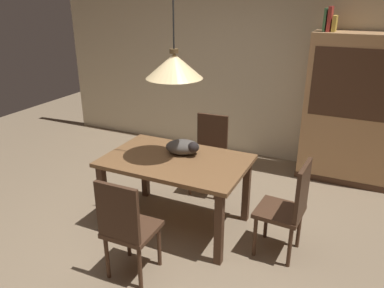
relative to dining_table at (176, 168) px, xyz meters
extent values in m
plane|color=#847056|center=(0.14, -0.45, -0.65)|extent=(10.00, 10.00, 0.00)
cube|color=beige|center=(0.14, 2.20, 0.80)|extent=(6.40, 0.10, 2.90)
cube|color=brown|center=(0.00, 0.00, 0.08)|extent=(1.40, 0.90, 0.04)
cube|color=#472D1E|center=(-0.62, -0.39, -0.29)|extent=(0.07, 0.07, 0.71)
cube|color=#472D1E|center=(0.62, -0.39, -0.29)|extent=(0.07, 0.07, 0.71)
cube|color=#472D1E|center=(-0.62, 0.39, -0.29)|extent=(0.07, 0.07, 0.71)
cube|color=#472D1E|center=(0.62, 0.39, -0.29)|extent=(0.07, 0.07, 0.71)
cube|color=#472D1E|center=(0.00, 0.80, -0.22)|extent=(0.43, 0.43, 0.04)
cube|color=#40291B|center=(-0.01, 0.98, 0.04)|extent=(0.38, 0.06, 0.48)
cylinder|color=#472D1E|center=(-0.15, 0.63, -0.44)|extent=(0.04, 0.04, 0.41)
cylinder|color=#472D1E|center=(0.17, 0.65, -0.44)|extent=(0.04, 0.04, 0.41)
cylinder|color=#472D1E|center=(-0.17, 0.95, -0.44)|extent=(0.04, 0.04, 0.41)
cylinder|color=#472D1E|center=(0.15, 0.97, -0.44)|extent=(0.04, 0.04, 0.41)
cube|color=#472D1E|center=(1.05, 0.00, -0.22)|extent=(0.42, 0.42, 0.04)
cube|color=#40291B|center=(1.23, -0.01, 0.04)|extent=(0.06, 0.38, 0.48)
cylinder|color=#472D1E|center=(0.90, 0.17, -0.44)|extent=(0.04, 0.04, 0.41)
cylinder|color=#472D1E|center=(0.88, -0.15, -0.44)|extent=(0.04, 0.04, 0.41)
cylinder|color=#472D1E|center=(1.22, 0.15, -0.44)|extent=(0.04, 0.04, 0.41)
cylinder|color=#472D1E|center=(1.20, -0.17, -0.44)|extent=(0.04, 0.04, 0.41)
cube|color=#472D1E|center=(0.00, -0.80, -0.22)|extent=(0.41, 0.41, 0.04)
cube|color=#40291B|center=(0.00, -0.98, 0.04)|extent=(0.38, 0.04, 0.48)
cylinder|color=#472D1E|center=(0.16, -0.64, -0.44)|extent=(0.04, 0.04, 0.41)
cylinder|color=#472D1E|center=(-0.16, -0.64, -0.44)|extent=(0.04, 0.04, 0.41)
cylinder|color=#472D1E|center=(0.16, -0.96, -0.44)|extent=(0.04, 0.04, 0.41)
cylinder|color=#472D1E|center=(-0.16, -0.96, -0.44)|extent=(0.04, 0.04, 0.41)
ellipsoid|color=#4C4742|center=(0.00, 0.15, 0.18)|extent=(0.40, 0.33, 0.15)
sphere|color=black|center=(0.13, 0.13, 0.20)|extent=(0.11, 0.11, 0.11)
cylinder|color=black|center=(-0.12, 0.21, 0.13)|extent=(0.18, 0.04, 0.04)
cone|color=beige|center=(0.00, 0.00, 1.01)|extent=(0.52, 0.52, 0.22)
cylinder|color=#513D23|center=(0.00, 0.00, 1.14)|extent=(0.08, 0.08, 0.04)
cube|color=tan|center=(1.46, 1.87, 0.28)|extent=(1.10, 0.44, 1.85)
cube|color=#472D1E|center=(1.46, 1.65, 0.65)|extent=(0.97, 0.01, 0.81)
cube|color=#472D1E|center=(1.46, 1.87, -0.61)|extent=(1.12, 0.45, 0.08)
cube|color=#427A4C|center=(1.03, 1.87, 1.33)|extent=(0.03, 0.20, 0.26)
cube|color=#B73833|center=(1.08, 1.87, 1.34)|extent=(0.04, 0.22, 0.28)
cube|color=gold|center=(1.13, 1.87, 1.29)|extent=(0.04, 0.20, 0.18)
camera|label=1|loc=(1.58, -2.98, 1.60)|focal=35.10mm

